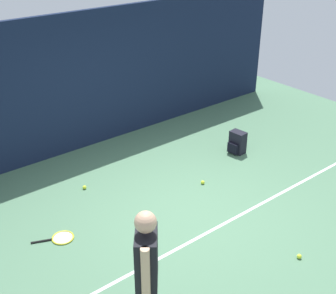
{
  "coord_description": "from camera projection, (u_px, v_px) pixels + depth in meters",
  "views": [
    {
      "loc": [
        -3.85,
        -4.42,
        4.22
      ],
      "look_at": [
        0.0,
        0.4,
        1.0
      ],
      "focal_mm": 48.44,
      "sensor_mm": 36.0,
      "label": 1
    }
  ],
  "objects": [
    {
      "name": "tennis_player",
      "position": [
        147.0,
        272.0,
        4.6
      ],
      "size": [
        0.42,
        0.45,
        1.7
      ],
      "rotation": [
        0.0,
        0.0,
        -2.24
      ],
      "color": "#2659A5",
      "rests_on": "ground"
    },
    {
      "name": "tennis_ball_near_player",
      "position": [
        84.0,
        187.0,
        7.73
      ],
      "size": [
        0.07,
        0.07,
        0.07
      ],
      "primitive_type": "sphere",
      "color": "#CCE033",
      "rests_on": "ground"
    },
    {
      "name": "court_line",
      "position": [
        210.0,
        231.0,
        6.72
      ],
      "size": [
        9.0,
        0.05,
        0.0
      ],
      "primitive_type": "cube",
      "color": "white",
      "rests_on": "ground"
    },
    {
      "name": "tennis_ball_mid_court",
      "position": [
        203.0,
        182.0,
        7.88
      ],
      "size": [
        0.07,
        0.07,
        0.07
      ],
      "primitive_type": "sphere",
      "color": "#CCE033",
      "rests_on": "ground"
    },
    {
      "name": "backpack",
      "position": [
        237.0,
        143.0,
        8.83
      ],
      "size": [
        0.31,
        0.32,
        0.44
      ],
      "rotation": [
        0.0,
        0.0,
        4.82
      ],
      "color": "black",
      "rests_on": "ground"
    },
    {
      "name": "back_fence",
      "position": [
        83.0,
        82.0,
        8.61
      ],
      "size": [
        10.0,
        0.1,
        2.66
      ],
      "primitive_type": "cube",
      "color": "#141E38",
      "rests_on": "ground"
    },
    {
      "name": "tennis_ball_by_fence",
      "position": [
        299.0,
        256.0,
        6.18
      ],
      "size": [
        0.07,
        0.07,
        0.07
      ],
      "primitive_type": "sphere",
      "color": "#CCE033",
      "rests_on": "ground"
    },
    {
      "name": "tennis_racket",
      "position": [
        61.0,
        238.0,
        6.56
      ],
      "size": [
        0.63,
        0.43,
        0.03
      ],
      "rotation": [
        0.0,
        0.0,
        5.88
      ],
      "color": "black",
      "rests_on": "ground"
    },
    {
      "name": "ground_plane",
      "position": [
        184.0,
        212.0,
        7.15
      ],
      "size": [
        12.0,
        12.0,
        0.0
      ],
      "primitive_type": "plane",
      "color": "#4C7556"
    }
  ]
}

